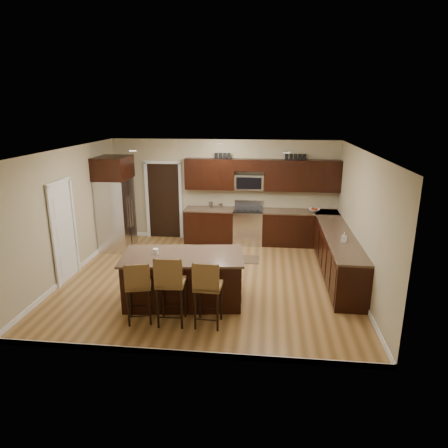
# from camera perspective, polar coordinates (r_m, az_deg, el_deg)

# --- Properties ---
(floor) EXTENTS (6.00, 6.00, 0.00)m
(floor) POSITION_cam_1_polar(r_m,az_deg,el_deg) (8.53, -2.07, -7.88)
(floor) COLOR #9F733F
(floor) RESTS_ON ground
(ceiling) EXTENTS (6.00, 6.00, 0.00)m
(ceiling) POSITION_cam_1_polar(r_m,az_deg,el_deg) (7.82, -2.27, 10.48)
(ceiling) COLOR silver
(ceiling) RESTS_ON wall_back
(wall_back) EXTENTS (6.00, 0.00, 6.00)m
(wall_back) POSITION_cam_1_polar(r_m,az_deg,el_deg) (10.72, -0.01, 4.79)
(wall_back) COLOR tan
(wall_back) RESTS_ON floor
(wall_left) EXTENTS (0.00, 5.50, 5.50)m
(wall_left) POSITION_cam_1_polar(r_m,az_deg,el_deg) (9.00, -21.42, 1.40)
(wall_left) COLOR tan
(wall_left) RESTS_ON floor
(wall_right) EXTENTS (0.00, 5.50, 5.50)m
(wall_right) POSITION_cam_1_polar(r_m,az_deg,el_deg) (8.19, 19.07, 0.24)
(wall_right) COLOR tan
(wall_right) RESTS_ON floor
(base_cabinets) EXTENTS (4.02, 3.96, 0.92)m
(base_cabinets) POSITION_cam_1_polar(r_m,az_deg,el_deg) (9.66, 10.41, -2.26)
(base_cabinets) COLOR black
(base_cabinets) RESTS_ON floor
(upper_cabinets) EXTENTS (4.00, 0.33, 0.80)m
(upper_cabinets) POSITION_cam_1_polar(r_m,az_deg,el_deg) (10.41, 5.64, 7.10)
(upper_cabinets) COLOR black
(upper_cabinets) RESTS_ON wall_back
(range) EXTENTS (0.76, 0.64, 1.11)m
(range) POSITION_cam_1_polar(r_m,az_deg,el_deg) (10.59, 3.46, -0.28)
(range) COLOR silver
(range) RESTS_ON floor
(microwave) EXTENTS (0.76, 0.31, 0.40)m
(microwave) POSITION_cam_1_polar(r_m,az_deg,el_deg) (10.48, 3.62, 5.99)
(microwave) COLOR silver
(microwave) RESTS_ON upper_cabinets
(doorway) EXTENTS (0.85, 0.03, 2.06)m
(doorway) POSITION_cam_1_polar(r_m,az_deg,el_deg) (11.08, -8.55, 3.29)
(doorway) COLOR black
(doorway) RESTS_ON floor
(pantry_door) EXTENTS (0.03, 0.80, 2.04)m
(pantry_door) POSITION_cam_1_polar(r_m,az_deg,el_deg) (8.82, -21.97, -1.18)
(pantry_door) COLOR white
(pantry_door) RESTS_ON floor
(letter_decor) EXTENTS (2.20, 0.03, 0.15)m
(letter_decor) POSITION_cam_1_polar(r_m,az_deg,el_deg) (10.35, 4.91, 9.61)
(letter_decor) COLOR black
(letter_decor) RESTS_ON upper_cabinets
(island) EXTENTS (2.30, 1.39, 0.92)m
(island) POSITION_cam_1_polar(r_m,az_deg,el_deg) (7.48, -5.81, -7.94)
(island) COLOR black
(island) RESTS_ON floor
(stool_left) EXTENTS (0.50, 0.50, 1.09)m
(stool_left) POSITION_cam_1_polar(r_m,az_deg,el_deg) (6.78, -12.15, -8.56)
(stool_left) COLOR brown
(stool_left) RESTS_ON floor
(stool_mid) EXTENTS (0.48, 0.48, 1.22)m
(stool_mid) POSITION_cam_1_polar(r_m,az_deg,el_deg) (6.60, -7.72, -8.31)
(stool_mid) COLOR brown
(stool_mid) RESTS_ON floor
(stool_right) EXTENTS (0.45, 0.45, 1.16)m
(stool_right) POSITION_cam_1_polar(r_m,az_deg,el_deg) (6.50, -2.40, -8.91)
(stool_right) COLOR brown
(stool_right) RESTS_ON floor
(refrigerator) EXTENTS (0.79, 0.96, 2.35)m
(refrigerator) POSITION_cam_1_polar(r_m,az_deg,el_deg) (10.36, -15.27, 2.98)
(refrigerator) COLOR silver
(refrigerator) RESTS_ON floor
(floor_mat) EXTENTS (0.80, 0.54, 0.01)m
(floor_mat) POSITION_cam_1_polar(r_m,az_deg,el_deg) (9.58, 2.62, -5.05)
(floor_mat) COLOR brown
(floor_mat) RESTS_ON floor
(fruit_bowl) EXTENTS (0.31, 0.31, 0.07)m
(fruit_bowl) POSITION_cam_1_polar(r_m,az_deg,el_deg) (10.52, 12.77, 1.96)
(fruit_bowl) COLOR silver
(fruit_bowl) RESTS_ON base_cabinets
(soap_bottle) EXTENTS (0.12, 0.12, 0.20)m
(soap_bottle) POSITION_cam_1_polar(r_m,az_deg,el_deg) (8.25, 16.78, -1.83)
(soap_bottle) COLOR #B2B2B2
(soap_bottle) RESTS_ON base_cabinets
(canister_tall) EXTENTS (0.12, 0.12, 0.19)m
(canister_tall) POSITION_cam_1_polar(r_m,az_deg,el_deg) (10.54, -1.89, 2.73)
(canister_tall) COLOR silver
(canister_tall) RESTS_ON base_cabinets
(canister_short) EXTENTS (0.11, 0.11, 0.15)m
(canister_short) POSITION_cam_1_polar(r_m,az_deg,el_deg) (10.51, -0.50, 2.57)
(canister_short) COLOR silver
(canister_short) RESTS_ON base_cabinets
(island_jar) EXTENTS (0.10, 0.10, 0.10)m
(island_jar) POSITION_cam_1_polar(r_m,az_deg,el_deg) (7.40, -9.73, -3.87)
(island_jar) COLOR white
(island_jar) RESTS_ON island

